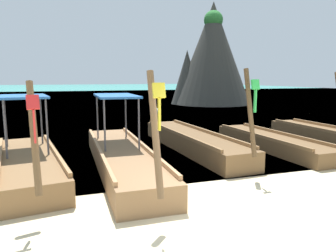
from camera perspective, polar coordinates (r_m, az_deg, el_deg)
The scene contains 8 objects.
ground at distance 5.89m, azimuth 13.91°, elevation -16.95°, with size 120.00×120.00×0.00m, color beige.
sea_water at distance 66.91m, azimuth -15.80°, elevation 6.18°, with size 120.00×120.00×0.00m, color #2DB29E.
longtail_boat_red_ribbon at distance 8.96m, azimuth -23.76°, elevation -6.13°, with size 2.13×5.88×2.48m.
longtail_boat_yellow_ribbon at distance 9.01m, azimuth -8.32°, elevation -5.41°, with size 1.38×7.31×2.66m.
longtail_boat_green_ribbon at distance 11.17m, azimuth 4.40°, elevation -2.77°, with size 1.54×6.89×2.76m.
longtail_boat_turquoise_ribbon at distance 11.88m, azimuth 18.16°, elevation -2.75°, with size 1.33×5.90×2.69m.
karst_rock at distance 31.31m, azimuth 7.66°, elevation 12.48°, with size 7.51×7.32×9.60m.
mooring_buoy_near at distance 21.10m, azimuth -2.27°, elevation 2.56°, with size 0.55×0.55×0.55m.
Camera 1 is at (-2.89, -4.47, 2.52)m, focal length 33.87 mm.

